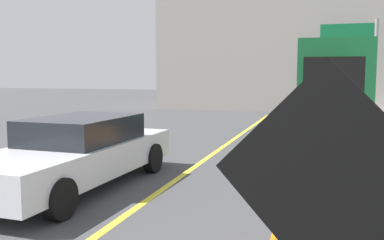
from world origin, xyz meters
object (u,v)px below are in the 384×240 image
Objects in this scene: roadwork_sign at (324,183)px; traffic_cone_far_lane at (312,154)px; box_truck at (330,86)px; traffic_cone_near_sign at (279,227)px; traffic_cone_mid_lane at (312,180)px; arrow_board_trailer at (331,138)px; pickup_car at (77,152)px; highway_guide_sign at (359,51)px.

roadwork_sign is 3.28× the size of traffic_cone_far_lane.
box_truck is 11.39× the size of traffic_cone_near_sign.
roadwork_sign reaches higher than traffic_cone_far_lane.
traffic_cone_mid_lane is (0.31, 2.66, -0.02)m from traffic_cone_near_sign.
traffic_cone_mid_lane is (-0.36, -9.23, -1.48)m from box_truck.
traffic_cone_near_sign is at bearing -95.58° from arrow_board_trailer.
traffic_cone_mid_lane is at bearing 92.25° from roadwork_sign.
roadwork_sign is at bearing -77.11° from traffic_cone_near_sign.
pickup_car is at bearing -116.18° from box_truck.
box_truck is (0.17, 14.08, 0.33)m from roadwork_sign.
arrow_board_trailer is 0.51× the size of pickup_car.
roadwork_sign reaches higher than traffic_cone_mid_lane.
traffic_cone_mid_lane is (-1.76, -15.71, -3.10)m from highway_guide_sign.
traffic_cone_far_lane is at bearing 35.51° from pickup_car.
pickup_car is at bearing -144.49° from traffic_cone_far_lane.
pickup_car is (-4.84, -4.96, 0.22)m from arrow_board_trailer.
arrow_board_trailer is at bearing 45.72° from pickup_car.
roadwork_sign is 3.56× the size of traffic_cone_mid_lane.
arrow_board_trailer reaches higher than traffic_cone_far_lane.
traffic_cone_far_lane reaches higher than traffic_cone_mid_lane.
pickup_car is 4.66m from traffic_cone_near_sign.
box_truck is 6.83m from highway_guide_sign.
highway_guide_sign reaches higher than traffic_cone_near_sign.
box_truck reaches higher than pickup_car.
traffic_cone_mid_lane is at bearing -94.93° from arrow_board_trailer.
traffic_cone_mid_lane is 0.92× the size of traffic_cone_far_lane.
traffic_cone_near_sign reaches higher than traffic_cone_mid_lane.
roadwork_sign is 6.37m from pickup_car.
arrow_board_trailer is at bearing 88.83° from roadwork_sign.
traffic_cone_far_lane is at bearing -103.96° from arrow_board_trailer.
pickup_car reaches higher than traffic_cone_near_sign.
traffic_cone_near_sign is at bearing -93.22° from box_truck.
pickup_car reaches higher than traffic_cone_far_lane.
highway_guide_sign is at bearing 83.61° from traffic_cone_mid_lane.
traffic_cone_near_sign is at bearing -96.43° from highway_guide_sign.
pickup_car is 7.37× the size of traffic_cone_far_lane.
arrow_board_trailer is 6.93m from pickup_car.
traffic_cone_near_sign is at bearing -92.57° from traffic_cone_far_lane.
traffic_cone_far_lane is at bearing 87.43° from traffic_cone_near_sign.
roadwork_sign is at bearing -91.17° from arrow_board_trailer.
box_truck is at bearing -102.19° from highway_guide_sign.
box_truck is 9.36m from traffic_cone_mid_lane.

